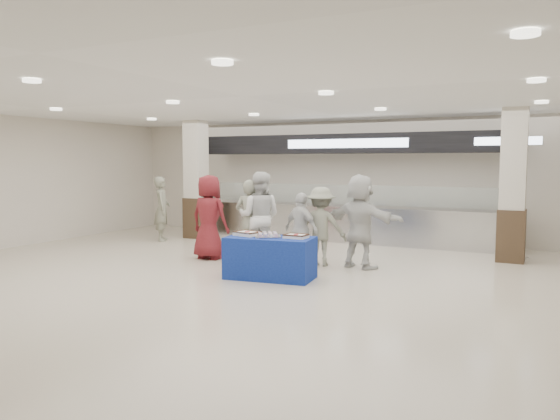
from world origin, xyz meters
The scene contains 15 objects.
ground centered at (0.00, 0.00, 0.00)m, with size 14.00×14.00×0.00m, color beige.
serving_line centered at (0.00, 5.40, 1.16)m, with size 8.70×0.85×2.80m.
column_left centered at (-4.00, 4.20, 1.53)m, with size 0.55×0.55×3.20m.
column_right centered at (4.00, 4.20, 1.53)m, with size 0.55×0.55×3.20m.
display_table centered at (0.26, 0.46, 0.38)m, with size 1.55×0.78×0.75m, color navy.
sheet_cake_left centered at (-0.21, 0.45, 0.80)m, with size 0.49×0.42×0.09m.
sheet_cake_right centered at (0.73, 0.54, 0.79)m, with size 0.39×0.30×0.09m.
cupcake_tray centered at (0.21, 0.46, 0.79)m, with size 0.57×0.54×0.07m.
civilian_maroon centered at (-1.83, 1.62, 0.91)m, with size 0.89×0.58×1.81m, color maroon.
soldier_a centered at (-0.93, 1.80, 0.86)m, with size 0.63×0.41×1.72m, color slate.
chef_tall centered at (-0.75, 1.89, 0.94)m, with size 0.92×0.71×1.88m, color silver.
chef_short centered at (0.30, 1.72, 0.74)m, with size 0.87×0.36×1.48m, color silver.
soldier_b centered at (0.60, 2.01, 0.79)m, with size 1.03×0.59×1.59m, color slate.
civilian_white centered at (1.39, 2.11, 0.93)m, with size 1.72×0.55×1.86m, color silver.
soldier_bg centered at (-4.47, 3.30, 0.85)m, with size 0.62×0.41×1.70m, color slate.
Camera 1 is at (4.77, -8.10, 2.11)m, focal length 35.00 mm.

